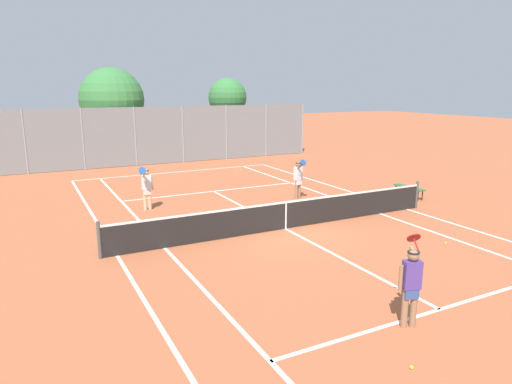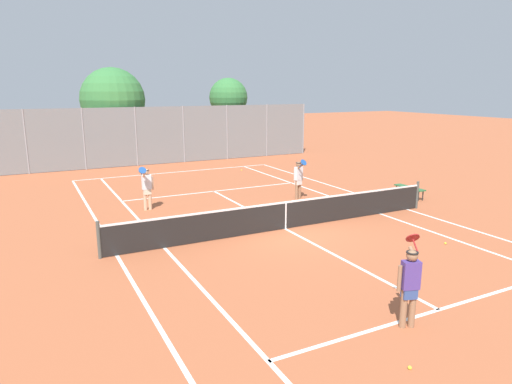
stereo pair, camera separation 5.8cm
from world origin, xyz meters
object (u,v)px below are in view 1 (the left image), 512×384
Objects in this scene: player_far_right at (298,177)px; loose_tennis_ball_1 at (241,170)px; loose_tennis_ball_3 at (445,243)px; loose_tennis_ball_4 at (170,224)px; tree_behind_left at (112,102)px; courtside_bench at (409,188)px; loose_tennis_ball_2 at (412,367)px; player_far_left at (147,187)px; player_near_side at (411,283)px; tennis_net at (286,214)px; tree_behind_right at (227,98)px.

loose_tennis_ball_1 is (0.75, 7.24, -0.89)m from player_far_right.
loose_tennis_ball_3 is 8.93m from loose_tennis_ball_4.
courtside_bench is at bearing -59.38° from tree_behind_left.
loose_tennis_ball_2 is at bearing -83.12° from loose_tennis_ball_4.
loose_tennis_ball_2 is 9.97m from loose_tennis_ball_4.
loose_tennis_ball_1 is at bearing 73.24° from loose_tennis_ball_2.
loose_tennis_ball_4 is (-6.84, 5.74, 0.00)m from loose_tennis_ball_3.
loose_tennis_ball_2 is (1.36, -12.20, -0.89)m from player_far_left.
courtside_bench is (8.16, 8.04, -0.52)m from player_near_side.
player_near_side is 1.72m from loose_tennis_ball_2.
player_far_right is 26.88× the size of loose_tennis_ball_2.
player_near_side reaches higher than loose_tennis_ball_2.
tennis_net is 7.17m from courtside_bench.
loose_tennis_ball_1 is 8.68m from tree_behind_right.
player_far_right is 26.88× the size of loose_tennis_ball_4.
player_far_right is 7.04m from loose_tennis_ball_3.
tennis_net is 5.00m from loose_tennis_ball_3.
loose_tennis_ball_1 and loose_tennis_ball_4 have the same top height.
player_far_right is at bearing 66.70° from loose_tennis_ball_2.
loose_tennis_ball_1 is at bearing 41.68° from player_far_left.
player_near_side is 0.33× the size of tree_behind_right.
tree_behind_right reaches higher than player_far_right.
loose_tennis_ball_4 is (-5.97, -1.19, -0.89)m from player_far_right.
player_near_side is 25.77m from tree_behind_right.
courtside_bench is at bearing -85.80° from tree_behind_right.
loose_tennis_ball_1 is 9.90m from courtside_bench.
player_far_right reaches higher than loose_tennis_ball_1.
loose_tennis_ball_2 is 1.00× the size of loose_tennis_ball_4.
loose_tennis_ball_4 is 10.38m from courtside_bench.
tennis_net is at bearing -168.36° from courtside_bench.
player_near_side is 11.36m from player_far_left.
loose_tennis_ball_4 is (-2.19, 8.82, -0.89)m from player_near_side.
tree_behind_left is at bearing 86.22° from loose_tennis_ball_4.
loose_tennis_ball_4 is at bearing 140.03° from loose_tennis_ball_3.
loose_tennis_ball_3 is 1.00× the size of loose_tennis_ball_4.
loose_tennis_ball_1 is 1.00× the size of loose_tennis_ball_4.
player_near_side is at bearing -104.70° from loose_tennis_ball_1.
tree_behind_left is (0.99, 15.03, 3.73)m from loose_tennis_ball_4.
loose_tennis_ball_1 is 1.00× the size of loose_tennis_ball_3.
tree_behind_left is at bearing 97.68° from tennis_net.
loose_tennis_ball_1 is 0.01× the size of tree_behind_left.
loose_tennis_ball_4 is at bearing 146.27° from tennis_net.
courtside_bench reaches higher than loose_tennis_ball_1.
loose_tennis_ball_3 is at bearing -96.05° from tree_behind_right.
courtside_bench is 0.26× the size of tree_behind_left.
player_far_left is 6.24m from player_far_right.
loose_tennis_ball_1 is at bearing -49.12° from tree_behind_left.
tree_behind_right is (9.30, 13.52, 2.94)m from player_far_left.
loose_tennis_ball_3 is 0.01× the size of tree_behind_left.
tree_behind_left reaches higher than player_near_side.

